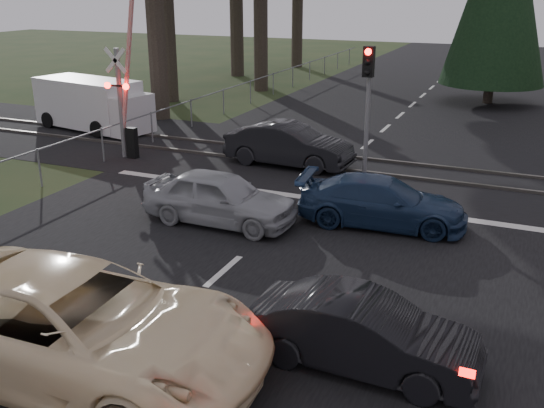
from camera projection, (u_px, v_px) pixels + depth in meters
The scene contains 15 objects.
ground at pixel (143, 343), 10.42m from camera, with size 120.00×120.00×0.00m, color #243819.
road at pixel (326, 180), 19.05m from camera, with size 14.00×100.00×0.01m, color black.
rail_corridor at pixel (345, 164), 20.78m from camera, with size 120.00×8.00×0.01m, color black.
stop_line at pixel (307, 197), 17.50m from camera, with size 13.00×0.35×0.00m, color silver.
rail_near at pixel (338, 169), 20.08m from camera, with size 120.00×0.12×0.10m, color #59544C.
rail_far at pixel (351, 157), 21.46m from camera, with size 120.00×0.12×0.10m, color #59544C.
crossing_signal at pixel (126, 100), 20.87m from camera, with size 1.62×0.38×6.96m.
traffic_signal_center at pixel (368, 90), 18.32m from camera, with size 0.32×0.48×4.10m.
fence_left at pixel (262, 99), 32.75m from camera, with size 0.10×36.00×1.20m, color slate, non-canonical shape.
cream_coupe at pixel (76, 324), 9.35m from camera, with size 2.86×6.20×1.72m, color beige.
dark_hatchback at pixel (363, 334), 9.56m from camera, with size 1.29×3.69×1.22m, color black.
silver_car at pixel (220, 198), 15.45m from camera, with size 1.61×4.00×1.36m, color #999CA1.
blue_sedan at pixel (382, 202), 15.34m from camera, with size 1.73×4.25×1.23m, color #182A49.
dark_car_far at pixel (289, 145), 20.41m from camera, with size 1.51×4.33×1.43m, color black.
white_van at pixel (95, 105), 25.41m from camera, with size 5.63×2.89×2.10m.
Camera 1 is at (5.59, -7.37, 5.79)m, focal length 40.00 mm.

